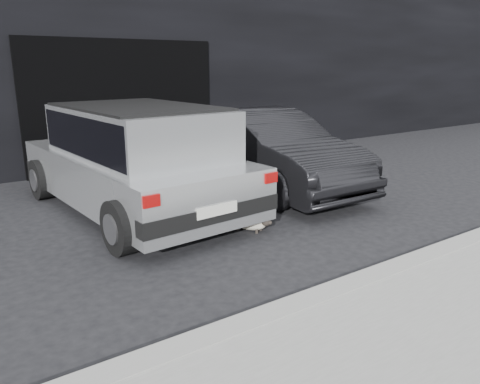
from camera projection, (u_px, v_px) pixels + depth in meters
ground at (171, 229)px, 6.17m from camera, size 80.00×80.00×0.00m
building_facade at (88, 47)px, 10.82m from camera, size 34.00×4.00×5.00m
garage_opening at (124, 105)px, 9.54m from camera, size 4.00×0.10×2.60m
curb at (379, 277)px, 4.65m from camera, size 18.00×0.25×0.12m
silver_hatchback at (136, 154)px, 6.75m from camera, size 2.32×4.33×1.55m
second_car at (265, 150)px, 8.08m from camera, size 1.57×4.18×1.36m
cat_siamese at (252, 222)px, 6.09m from camera, size 0.44×0.63×0.24m
cat_white at (159, 230)px, 5.60m from camera, size 0.79×0.30×0.37m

